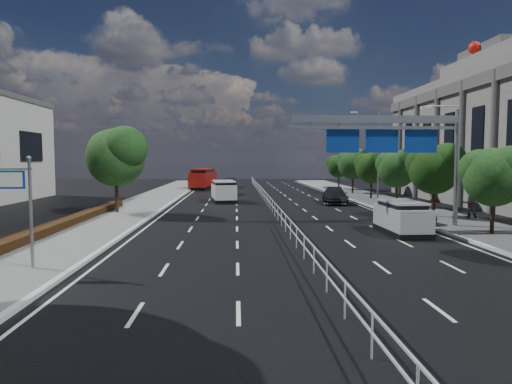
{
  "coord_description": "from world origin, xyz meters",
  "views": [
    {
      "loc": [
        -2.86,
        -17.23,
        4.21
      ],
      "look_at": [
        -1.75,
        7.79,
        2.4
      ],
      "focal_mm": 32.0,
      "sensor_mm": 36.0,
      "label": 1
    }
  ],
  "objects": [
    {
      "name": "red_bus",
      "position": [
        -7.5,
        47.86,
        1.49
      ],
      "size": [
        3.55,
        9.79,
        2.86
      ],
      "rotation": [
        0.0,
        0.0,
        -0.14
      ],
      "color": "black",
      "rests_on": "ground"
    },
    {
      "name": "parked_car_dark",
      "position": [
        6.5,
        25.36,
        0.76
      ],
      "size": [
        2.7,
        5.44,
        1.52
      ],
      "primitive_type": "imported",
      "rotation": [
        0.0,
        0.0,
        -0.11
      ],
      "color": "black",
      "rests_on": "ground"
    },
    {
      "name": "silver_minivan",
      "position": [
        6.5,
        7.92,
        0.92
      ],
      "size": [
        1.98,
        4.52,
        1.87
      ],
      "rotation": [
        0.0,
        0.0,
        0.02
      ],
      "color": "black",
      "rests_on": "ground"
    },
    {
      "name": "near_car_silver",
      "position": [
        -3.58,
        36.85,
        0.75
      ],
      "size": [
        1.84,
        4.42,
        1.49
      ],
      "primitive_type": "imported",
      "rotation": [
        0.0,
        0.0,
        3.16
      ],
      "color": "#ABAEB3",
      "rests_on": "ground"
    },
    {
      "name": "pedestrian_b",
      "position": [
        13.4,
        13.6,
        1.12
      ],
      "size": [
        1.12,
        0.97,
        1.97
      ],
      "primitive_type": "imported",
      "rotation": [
        0.0,
        0.0,
        2.88
      ],
      "color": "gray",
      "rests_on": "sidewalk_far"
    },
    {
      "name": "far_tree_c",
      "position": [
        11.24,
        6.98,
        3.43
      ],
      "size": [
        3.52,
        3.28,
        4.94
      ],
      "color": "black",
      "rests_on": "ground"
    },
    {
      "name": "far_tree_e",
      "position": [
        11.25,
        21.98,
        3.56
      ],
      "size": [
        3.63,
        3.38,
        5.13
      ],
      "color": "black",
      "rests_on": "ground"
    },
    {
      "name": "far_tree_d",
      "position": [
        11.25,
        14.48,
        3.69
      ],
      "size": [
        3.85,
        3.59,
        5.34
      ],
      "color": "black",
      "rests_on": "ground"
    },
    {
      "name": "toilet_sign",
      "position": [
        -10.95,
        0.0,
        2.94
      ],
      "size": [
        1.62,
        0.18,
        4.34
      ],
      "color": "gray",
      "rests_on": "ground"
    },
    {
      "name": "kerb_near",
      "position": [
        -9.0,
        0.0,
        0.07
      ],
      "size": [
        0.25,
        140.0,
        0.15
      ],
      "primitive_type": "cube",
      "color": "silver",
      "rests_on": "ground"
    },
    {
      "name": "streetlight_far",
      "position": [
        10.5,
        26.0,
        5.21
      ],
      "size": [
        2.78,
        2.4,
        9.0
      ],
      "color": "gray",
      "rests_on": "ground"
    },
    {
      "name": "far_tree_h",
      "position": [
        11.24,
        44.48,
        3.42
      ],
      "size": [
        3.41,
        3.18,
        4.91
      ],
      "color": "black",
      "rests_on": "ground"
    },
    {
      "name": "far_tree_g",
      "position": [
        11.25,
        36.98,
        3.75
      ],
      "size": [
        3.96,
        3.69,
        5.45
      ],
      "color": "black",
      "rests_on": "ground"
    },
    {
      "name": "near_tree_back",
      "position": [
        -11.94,
        17.97,
        4.61
      ],
      "size": [
        4.84,
        4.51,
        6.69
      ],
      "color": "black",
      "rests_on": "ground"
    },
    {
      "name": "far_tree_f",
      "position": [
        11.24,
        29.48,
        3.49
      ],
      "size": [
        3.52,
        3.28,
        5.02
      ],
      "color": "black",
      "rests_on": "ground"
    },
    {
      "name": "white_minivan",
      "position": [
        -4.08,
        27.63,
        1.03
      ],
      "size": [
        2.73,
        5.08,
        2.11
      ],
      "rotation": [
        0.0,
        0.0,
        0.14
      ],
      "color": "black",
      "rests_on": "ground"
    },
    {
      "name": "sidewalk_near",
      "position": [
        -11.5,
        0.0,
        0.07
      ],
      "size": [
        5.0,
        140.0,
        0.14
      ],
      "primitive_type": "cube",
      "color": "slate",
      "rests_on": "ground"
    },
    {
      "name": "median_fence",
      "position": [
        0.0,
        22.5,
        0.53
      ],
      "size": [
        0.05,
        85.0,
        1.02
      ],
      "color": "silver",
      "rests_on": "ground"
    },
    {
      "name": "hedge_near",
      "position": [
        -13.3,
        5.0,
        0.36
      ],
      "size": [
        1.0,
        36.0,
        0.44
      ],
      "primitive_type": "cube",
      "color": "black",
      "rests_on": "sidewalk_near"
    },
    {
      "name": "overhead_gantry",
      "position": [
        6.74,
        10.05,
        5.61
      ],
      "size": [
        10.24,
        0.38,
        7.45
      ],
      "color": "gray",
      "rests_on": "ground"
    },
    {
      "name": "near_car_dark",
      "position": [
        -3.69,
        50.84,
        0.74
      ],
      "size": [
        1.97,
        4.59,
        1.47
      ],
      "primitive_type": "imported",
      "rotation": [
        0.0,
        0.0,
        3.05
      ],
      "color": "black",
      "rests_on": "ground"
    },
    {
      "name": "pedestrian_a",
      "position": [
        13.4,
        19.51,
        0.96
      ],
      "size": [
        0.63,
        0.43,
        1.65
      ],
      "primitive_type": "imported",
      "rotation": [
        0.0,
        0.0,
        3.08
      ],
      "color": "gray",
      "rests_on": "sidewalk_far"
    },
    {
      "name": "parked_car_teal",
      "position": [
        8.3,
        12.0,
        0.68
      ],
      "size": [
        2.74,
        5.12,
        1.37
      ],
      "primitive_type": "imported",
      "rotation": [
        0.0,
        0.0,
        0.1
      ],
      "color": "#186C60",
      "rests_on": "ground"
    },
    {
      "name": "ground",
      "position": [
        0.0,
        0.0,
        0.0
      ],
      "size": [
        160.0,
        160.0,
        0.0
      ],
      "primitive_type": "plane",
      "color": "black",
      "rests_on": "ground"
    }
  ]
}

